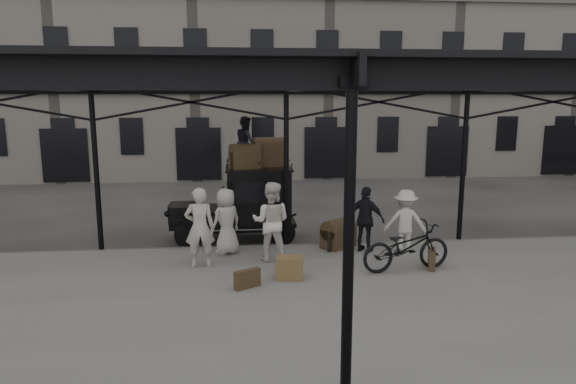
# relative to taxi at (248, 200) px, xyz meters

# --- Properties ---
(ground) EXTENTS (120.00, 120.00, 0.00)m
(ground) POSITION_rel_taxi_xyz_m (1.03, -3.06, -1.20)
(ground) COLOR #383533
(ground) RESTS_ON ground
(platform) EXTENTS (28.00, 8.00, 0.15)m
(platform) POSITION_rel_taxi_xyz_m (1.03, -5.06, -1.13)
(platform) COLOR slate
(platform) RESTS_ON ground
(canopy) EXTENTS (22.50, 9.00, 4.74)m
(canopy) POSITION_rel_taxi_xyz_m (1.03, -4.78, 3.39)
(canopy) COLOR black
(canopy) RESTS_ON ground
(building_frontage) EXTENTS (64.00, 8.00, 14.00)m
(building_frontage) POSITION_rel_taxi_xyz_m (1.03, 14.94, 5.80)
(building_frontage) COLOR slate
(building_frontage) RESTS_ON ground
(taxi) EXTENTS (3.65, 1.55, 2.18)m
(taxi) POSITION_rel_taxi_xyz_m (0.00, 0.00, 0.00)
(taxi) COLOR black
(taxi) RESTS_ON ground
(porter_left) EXTENTS (0.74, 0.51, 1.94)m
(porter_left) POSITION_rel_taxi_xyz_m (-1.22, -2.75, -0.08)
(porter_left) COLOR beige
(porter_left) RESTS_ON platform
(porter_midleft) EXTENTS (1.12, 0.96, 1.99)m
(porter_midleft) POSITION_rel_taxi_xyz_m (0.51, -2.44, -0.06)
(porter_midleft) COLOR silver
(porter_midleft) RESTS_ON platform
(porter_centre) EXTENTS (1.01, 0.94, 1.73)m
(porter_centre) POSITION_rel_taxi_xyz_m (-0.60, -1.76, -0.19)
(porter_centre) COLOR beige
(porter_centre) RESTS_ON platform
(porter_official) EXTENTS (1.07, 0.95, 1.74)m
(porter_official) POSITION_rel_taxi_xyz_m (3.05, -1.95, -0.18)
(porter_official) COLOR black
(porter_official) RESTS_ON platform
(porter_right) EXTENTS (1.20, 0.85, 1.68)m
(porter_right) POSITION_rel_taxi_xyz_m (4.04, -2.16, -0.21)
(porter_right) COLOR beige
(porter_right) RESTS_ON platform
(bicycle) EXTENTS (2.29, 1.13, 1.15)m
(bicycle) POSITION_rel_taxi_xyz_m (3.62, -3.53, -0.48)
(bicycle) COLOR black
(bicycle) RESTS_ON platform
(porter_roof) EXTENTS (0.65, 0.79, 1.47)m
(porter_roof) POSITION_rel_taxi_xyz_m (-0.03, -0.10, 1.71)
(porter_roof) COLOR black
(porter_roof) RESTS_ON taxi
(steamer_trunk_roof_near) EXTENTS (0.92, 0.72, 0.60)m
(steamer_trunk_roof_near) POSITION_rel_taxi_xyz_m (-0.08, -0.25, 1.27)
(steamer_trunk_roof_near) COLOR #4E3924
(steamer_trunk_roof_near) RESTS_ON taxi
(steamer_trunk_roof_far) EXTENTS (1.04, 0.72, 0.71)m
(steamer_trunk_roof_far) POSITION_rel_taxi_xyz_m (0.67, 0.20, 1.33)
(steamer_trunk_roof_far) COLOR #4E3924
(steamer_trunk_roof_far) RESTS_ON taxi
(steamer_trunk_platform) EXTENTS (1.05, 0.98, 0.66)m
(steamer_trunk_platform) POSITION_rel_taxi_xyz_m (2.41, -1.49, -0.72)
(steamer_trunk_platform) COLOR #4E3924
(steamer_trunk_platform) RESTS_ON platform
(wicker_hamper) EXTENTS (0.66, 0.54, 0.50)m
(wicker_hamper) POSITION_rel_taxi_xyz_m (0.83, -3.79, -0.80)
(wicker_hamper) COLOR olive
(wicker_hamper) RESTS_ON platform
(suitcase_upright) EXTENTS (0.34, 0.62, 0.45)m
(suitcase_upright) POSITION_rel_taxi_xyz_m (4.29, -3.43, -0.83)
(suitcase_upright) COLOR #4E3924
(suitcase_upright) RESTS_ON platform
(suitcase_flat) EXTENTS (0.59, 0.44, 0.40)m
(suitcase_flat) POSITION_rel_taxi_xyz_m (-0.13, -4.29, -0.85)
(suitcase_flat) COLOR #4E3924
(suitcase_flat) RESTS_ON platform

